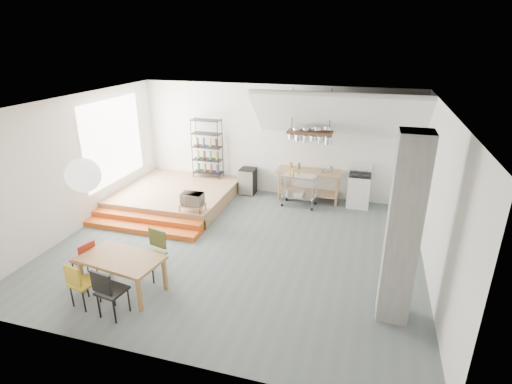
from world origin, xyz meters
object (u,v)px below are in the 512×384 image
(rolling_cart, at_px, (300,186))
(mini_fridge, at_px, (248,181))
(dining_table, at_px, (121,261))
(stove, at_px, (359,190))

(rolling_cart, relative_size, mini_fridge, 1.23)
(dining_table, height_order, rolling_cart, rolling_cart)
(dining_table, bearing_deg, mini_fridge, 90.57)
(stove, distance_m, mini_fridge, 3.23)
(stove, distance_m, dining_table, 6.64)
(rolling_cart, bearing_deg, dining_table, -111.70)
(stove, xyz_separation_m, mini_fridge, (-3.23, 0.04, -0.09))
(dining_table, bearing_deg, rolling_cart, 72.22)
(stove, relative_size, mini_fridge, 1.51)
(rolling_cart, xyz_separation_m, mini_fridge, (-1.65, 0.50, -0.20))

